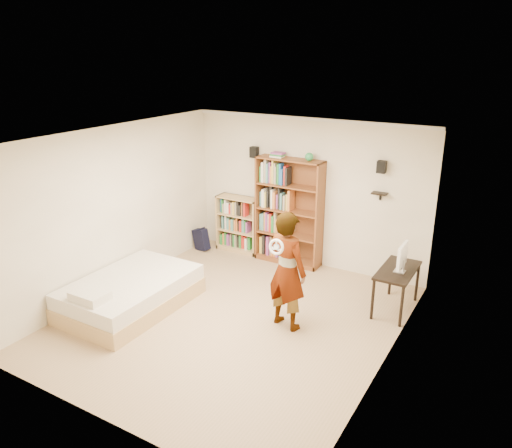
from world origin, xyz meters
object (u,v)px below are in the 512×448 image
Objects in this scene: daybed at (131,290)px; person at (287,271)px; tall_bookshelf at (289,212)px; low_bookshelf at (239,224)px; computer_desk at (396,289)px.

daybed is 2.49m from person.
tall_bookshelf reaches higher than daybed.
low_bookshelf reaches higher than computer_desk.
low_bookshelf is at bearing 166.29° from computer_desk.
person is at bearing -134.22° from computer_desk.
tall_bookshelf is at bearing -0.89° from low_bookshelf.
low_bookshelf is (-1.10, 0.02, -0.44)m from tall_bookshelf.
tall_bookshelf is 1.99× the size of computer_desk.
daybed is at bearing -114.87° from tall_bookshelf.
low_bookshelf is 2.84m from daybed.
daybed is at bearing -150.54° from computer_desk.
computer_desk is at bearing -122.31° from person.
computer_desk is 4.07m from daybed.
person is (-1.23, -1.27, 0.53)m from computer_desk.
tall_bookshelf is 1.80× the size of low_bookshelf.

